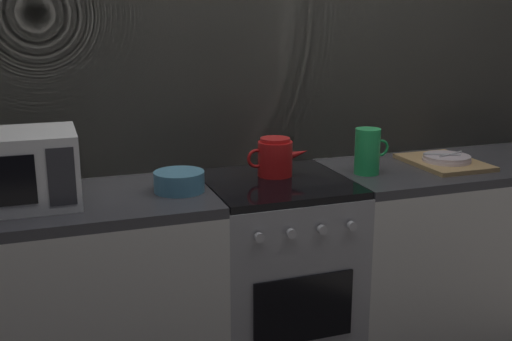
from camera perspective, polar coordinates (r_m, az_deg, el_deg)
name	(u,v)px	position (r m, az deg, el deg)	size (l,w,h in m)	color
back_wall	(252,99)	(2.81, -0.40, 6.67)	(3.60, 0.05, 2.40)	#B2AD9E
counter_left	(62,311)	(2.57, -17.66, -12.38)	(1.20, 0.60, 0.90)	silver
stove_unit	(276,279)	(2.72, 1.89, -10.09)	(0.60, 0.63, 0.90)	#9E9EA3
counter_right	(448,253)	(3.14, 17.51, -7.35)	(1.20, 0.60, 0.90)	silver
microwave	(12,169)	(2.37, -21.86, 0.11)	(0.46, 0.35, 0.27)	white
kettle	(275,157)	(2.62, 1.81, 1.25)	(0.28, 0.15, 0.17)	red
mixing_bowl	(179,181)	(2.42, -7.19, -1.01)	(0.20, 0.20, 0.08)	teal
pitcher	(368,151)	(2.70, 10.40, 1.79)	(0.16, 0.11, 0.20)	green
dish_pile	(445,161)	(2.96, 17.23, 0.87)	(0.30, 0.40, 0.06)	tan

